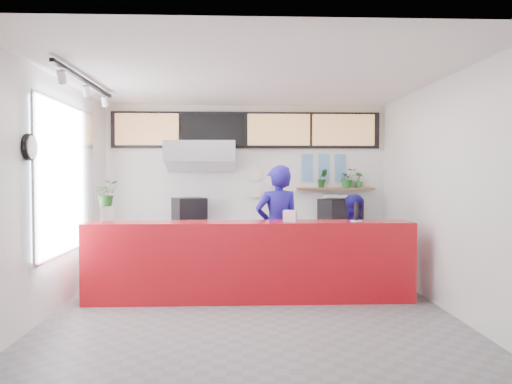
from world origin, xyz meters
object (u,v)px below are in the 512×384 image
(service_counter, at_px, (250,261))
(pepper_mill, at_px, (356,211))
(panini_oven, at_px, (189,211))
(staff_center, at_px, (278,229))
(espresso_machine, at_px, (340,211))
(staff_right, at_px, (351,243))

(service_counter, height_order, pepper_mill, pepper_mill)
(panini_oven, distance_m, pepper_mill, 3.09)
(service_counter, bearing_deg, staff_center, 49.95)
(pepper_mill, bearing_deg, staff_center, 153.22)
(panini_oven, height_order, espresso_machine, panini_oven)
(staff_right, bearing_deg, pepper_mill, 84.63)
(service_counter, relative_size, staff_right, 3.10)
(staff_right, relative_size, pepper_mill, 5.92)
(espresso_machine, xyz_separation_m, pepper_mill, (-0.16, -1.82, 0.13))
(pepper_mill, bearing_deg, espresso_machine, 85.03)
(panini_oven, bearing_deg, staff_center, -65.68)
(staff_right, bearing_deg, staff_center, -3.31)
(espresso_machine, bearing_deg, panini_oven, 158.00)
(service_counter, xyz_separation_m, staff_center, (0.43, 0.51, 0.40))
(staff_right, bearing_deg, panini_oven, -28.04)
(espresso_machine, height_order, pepper_mill, pepper_mill)
(staff_center, distance_m, pepper_mill, 1.22)
(service_counter, distance_m, panini_oven, 2.14)
(service_counter, relative_size, espresso_machine, 6.80)
(espresso_machine, relative_size, pepper_mill, 2.69)
(staff_center, height_order, pepper_mill, staff_center)
(staff_center, bearing_deg, pepper_mill, 139.11)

